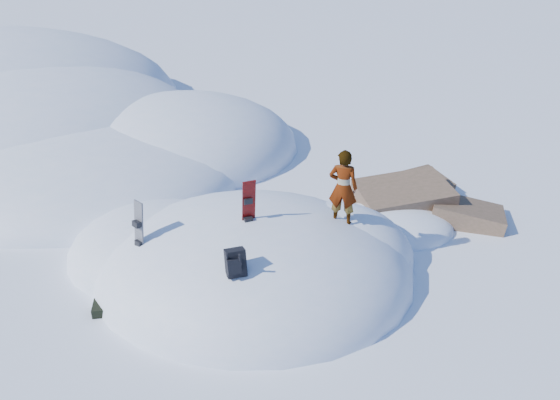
# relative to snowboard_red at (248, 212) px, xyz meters

# --- Properties ---
(ground) EXTENTS (120.00, 120.00, 0.00)m
(ground) POSITION_rel_snowboard_red_xyz_m (0.03, 0.25, -1.66)
(ground) COLOR white
(ground) RESTS_ON ground
(snow_mound) EXTENTS (8.00, 6.00, 3.00)m
(snow_mound) POSITION_rel_snowboard_red_xyz_m (-0.14, 0.49, -1.66)
(snow_mound) COLOR white
(snow_mound) RESTS_ON ground
(snow_ridge) EXTENTS (21.50, 18.50, 6.40)m
(snow_ridge) POSITION_rel_snowboard_red_xyz_m (-10.40, 10.09, -1.66)
(snow_ridge) COLOR white
(snow_ridge) RESTS_ON ground
(rock_outcrop) EXTENTS (4.68, 4.41, 1.68)m
(rock_outcrop) POSITION_rel_snowboard_red_xyz_m (3.75, 3.26, -1.65)
(rock_outcrop) COLOR brown
(rock_outcrop) RESTS_ON ground
(snowboard_red) EXTENTS (0.34, 0.31, 1.48)m
(snowboard_red) POSITION_rel_snowboard_red_xyz_m (0.00, 0.00, 0.00)
(snowboard_red) COLOR #B50B09
(snowboard_red) RESTS_ON snow_mound
(snowboard_dark) EXTENTS (0.34, 0.32, 1.49)m
(snowboard_dark) POSITION_rel_snowboard_red_xyz_m (-2.19, -0.46, -0.39)
(snowboard_dark) COLOR black
(snowboard_dark) RESTS_ON snow_mound
(backpack) EXTENTS (0.47, 0.51, 0.59)m
(backpack) POSITION_rel_snowboard_red_xyz_m (-0.02, -1.54, -0.24)
(backpack) COLOR black
(backpack) RESTS_ON snow_mound
(gear_pile) EXTENTS (0.87, 0.67, 0.23)m
(gear_pile) POSITION_rel_snowboard_red_xyz_m (-2.59, -1.30, -1.55)
(gear_pile) COLOR black
(gear_pile) RESTS_ON ground
(person) EXTENTS (0.67, 0.50, 1.67)m
(person) POSITION_rel_snowboard_red_xyz_m (1.91, 0.62, 0.35)
(person) COLOR slate
(person) RESTS_ON snow_mound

